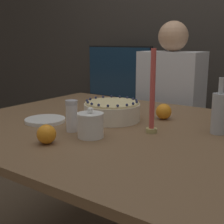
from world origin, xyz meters
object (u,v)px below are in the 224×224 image
at_px(cake, 112,111).
at_px(candle, 152,98).
at_px(sugar_shaker, 72,116).
at_px(person_man_blue_shirt, 169,129).
at_px(tv_monitor, 119,73).
at_px(bottle, 219,112).
at_px(sugar_bowl, 91,125).

height_order(cake, candle, candle).
height_order(sugar_shaker, person_man_blue_shirt, person_man_blue_shirt).
xyz_separation_m(sugar_shaker, tv_monitor, (-0.65, 1.30, 0.03)).
bearing_deg(candle, person_man_blue_shirt, 109.60).
distance_m(cake, candle, 0.28).
distance_m(sugar_shaker, candle, 0.34).
xyz_separation_m(cake, bottle, (0.48, 0.07, 0.04)).
relative_size(cake, sugar_shaker, 2.01).
bearing_deg(tv_monitor, cake, -57.25).
relative_size(sugar_shaker, person_man_blue_shirt, 0.10).
height_order(person_man_blue_shirt, tv_monitor, person_man_blue_shirt).
relative_size(cake, bottle, 1.16).
height_order(sugar_shaker, candle, candle).
height_order(sugar_bowl, person_man_blue_shirt, person_man_blue_shirt).
xyz_separation_m(cake, sugar_bowl, (0.09, -0.26, 0.01)).
height_order(sugar_bowl, candle, candle).
bearing_deg(person_man_blue_shirt, cake, 92.74).
xyz_separation_m(sugar_shaker, person_man_blue_shirt, (-0.01, 0.97, -0.28)).
bearing_deg(bottle, person_man_blue_shirt, 128.12).
height_order(cake, bottle, bottle).
relative_size(candle, person_man_blue_shirt, 0.27).
distance_m(sugar_shaker, tv_monitor, 1.46).
relative_size(sugar_bowl, person_man_blue_shirt, 0.10).
bearing_deg(person_man_blue_shirt, sugar_shaker, 90.38).
bearing_deg(person_man_blue_shirt, bottle, 128.12).
distance_m(sugar_bowl, bottle, 0.52).
bearing_deg(bottle, tv_monitor, 139.64).
bearing_deg(candle, sugar_shaker, -147.47).
distance_m(sugar_shaker, bottle, 0.60).
distance_m(cake, bottle, 0.48).
bearing_deg(sugar_bowl, candle, 49.98).
xyz_separation_m(sugar_bowl, person_man_blue_shirt, (-0.12, 0.99, -0.27)).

